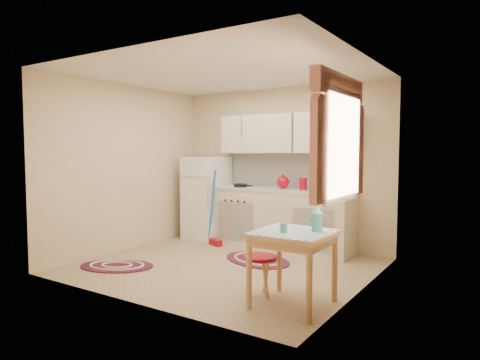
% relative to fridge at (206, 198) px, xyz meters
% --- Properties ---
extents(room_shell, '(3.64, 3.60, 2.52)m').
position_rel_fridge_xyz_m(room_shell, '(1.41, -1.01, 0.90)').
color(room_shell, tan).
rests_on(room_shell, ground).
extents(fridge, '(0.65, 0.60, 1.40)m').
position_rel_fridge_xyz_m(fridge, '(0.00, 0.00, 0.00)').
color(fridge, white).
rests_on(fridge, ground).
extents(broom, '(0.30, 0.22, 1.20)m').
position_rel_fridge_xyz_m(broom, '(0.44, -0.35, -0.10)').
color(broom, blue).
rests_on(broom, ground).
extents(base_cabinets, '(2.25, 0.60, 0.88)m').
position_rel_fridge_xyz_m(base_cabinets, '(1.39, 0.05, -0.26)').
color(base_cabinets, beige).
rests_on(base_cabinets, ground).
extents(countertop, '(2.27, 0.62, 0.04)m').
position_rel_fridge_xyz_m(countertop, '(1.39, 0.05, 0.20)').
color(countertop, '#B3B1A9').
rests_on(countertop, base_cabinets).
extents(frying_pan, '(0.25, 0.25, 0.05)m').
position_rel_fridge_xyz_m(frying_pan, '(0.69, 0.00, 0.24)').
color(frying_pan, black).
rests_on(frying_pan, countertop).
extents(red_kettle, '(0.26, 0.24, 0.21)m').
position_rel_fridge_xyz_m(red_kettle, '(1.43, 0.05, 0.33)').
color(red_kettle, maroon).
rests_on(red_kettle, countertop).
extents(red_canister, '(0.15, 0.15, 0.16)m').
position_rel_fridge_xyz_m(red_canister, '(1.77, 0.05, 0.30)').
color(red_canister, maroon).
rests_on(red_canister, countertop).
extents(table, '(0.72, 0.72, 0.72)m').
position_rel_fridge_xyz_m(table, '(2.62, -2.04, -0.34)').
color(table, tan).
rests_on(table, ground).
extents(stool, '(0.36, 0.36, 0.42)m').
position_rel_fridge_xyz_m(stool, '(2.23, -1.98, -0.49)').
color(stool, maroon).
rests_on(stool, ground).
extents(coffee_pot, '(0.16, 0.15, 0.25)m').
position_rel_fridge_xyz_m(coffee_pot, '(2.82, -1.92, 0.14)').
color(coffee_pot, teal).
rests_on(coffee_pot, table).
extents(mug, '(0.09, 0.09, 0.10)m').
position_rel_fridge_xyz_m(mug, '(2.57, -2.14, 0.07)').
color(mug, teal).
rests_on(mug, table).
extents(rug_center, '(1.25, 1.04, 0.02)m').
position_rel_fridge_xyz_m(rug_center, '(1.47, -0.77, -0.69)').
color(rug_center, maroon).
rests_on(rug_center, ground).
extents(rug_left, '(1.14, 0.97, 0.02)m').
position_rel_fridge_xyz_m(rug_left, '(0.10, -2.04, -0.69)').
color(rug_left, maroon).
rests_on(rug_left, ground).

